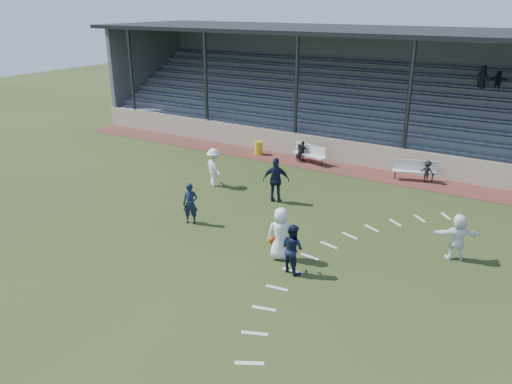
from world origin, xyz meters
The scene contains 18 objects.
ground centered at (0.00, 0.00, 0.00)m, with size 90.00×90.00×0.00m, color #2C3917.
cinder_track centered at (0.00, 10.50, 0.01)m, with size 34.00×2.00×0.02m, color #552822.
retaining_wall centered at (0.00, 11.55, 0.60)m, with size 34.00×0.18×1.20m, color beige.
bench_left centered at (-1.57, 10.61, 0.58)m, with size 2.04×0.96×0.95m.
bench_right centered at (3.88, 10.69, 0.58)m, with size 2.03×1.05×0.95m.
trash_bin centered at (-4.68, 10.52, 0.38)m, with size 0.45×0.45×0.72m, color gold.
football centered at (1.32, 1.41, 0.12)m, with size 0.25×0.25×0.25m, color #C0360B.
player_white_lead centered at (2.10, 0.57, 0.89)m, with size 0.87×0.57×1.78m, color white.
player_navy_lead centered at (-2.18, 1.28, 0.79)m, with size 0.58×0.38×1.59m, color #131B34.
player_navy_mid centered at (2.84, -0.02, 0.81)m, with size 0.78×0.61×1.61m, color #131B34.
player_white_wing centered at (-3.86, 5.16, 0.88)m, with size 1.13×0.65×1.75m, color white.
player_navy_wing centered at (-0.47, 4.92, 0.96)m, with size 1.12×0.47×1.91m, color #131B34.
player_white_back centered at (7.08, 3.52, 0.80)m, with size 1.48×0.47×1.59m, color white.
sub_left_near centered at (-2.09, 10.39, 0.52)m, with size 0.36×0.24×0.99m, color black.
sub_left_far centered at (-2.00, 10.63, 0.56)m, with size 0.64×0.26×1.08m, color black.
sub_right centered at (4.46, 10.60, 0.55)m, with size 0.68×0.39×1.06m, color black.
grandstand centered at (0.00, 16.26, 2.20)m, with size 34.60×9.00×6.61m.
penalty_arc centered at (4.12, 0.00, 0.01)m, with size 3.89×14.63×0.01m.
Camera 1 is at (9.03, -12.47, 8.00)m, focal length 35.00 mm.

